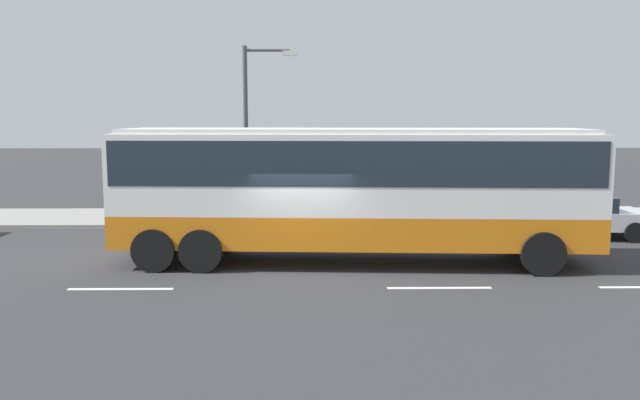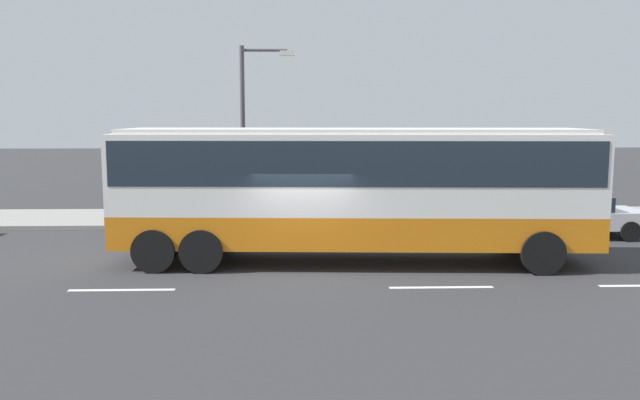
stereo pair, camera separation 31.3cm
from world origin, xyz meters
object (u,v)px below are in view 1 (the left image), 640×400
car_silver_hatch (572,215)px  street_lamp (252,121)px  coach_bus (354,180)px  pedestrian_near_curb (489,191)px

car_silver_hatch → street_lamp: size_ratio=0.74×
car_silver_hatch → coach_bus: bearing=-152.3°
street_lamp → pedestrian_near_curb: bearing=8.3°
coach_bus → pedestrian_near_curb: coach_bus is taller
street_lamp → coach_bus: bearing=-60.1°
coach_bus → pedestrian_near_curb: bearing=54.1°
car_silver_hatch → pedestrian_near_curb: size_ratio=2.68×
car_silver_hatch → pedestrian_near_curb: (-1.81, 3.25, 0.38)m
coach_bus → car_silver_hatch: bearing=28.8°
street_lamp → car_silver_hatch: bearing=-10.8°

